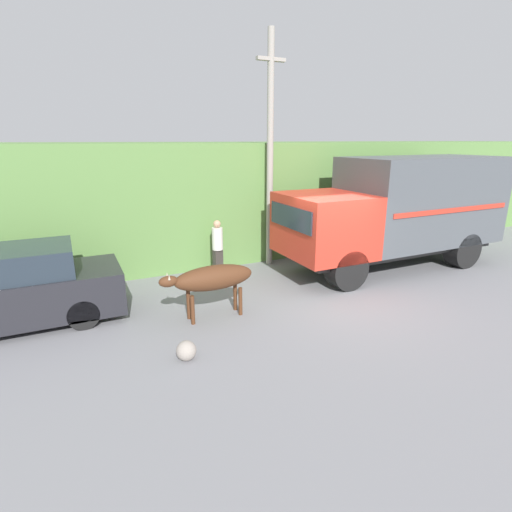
# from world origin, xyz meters

# --- Properties ---
(ground_plane) EXTENTS (60.00, 60.00, 0.00)m
(ground_plane) POSITION_xyz_m (0.00, 0.00, 0.00)
(ground_plane) COLOR gray
(hillside_embankment) EXTENTS (32.00, 6.28, 3.82)m
(hillside_embankment) POSITION_xyz_m (0.00, 6.77, 1.91)
(hillside_embankment) COLOR #608C47
(hillside_embankment) RESTS_ON ground_plane
(building_backdrop) EXTENTS (4.39, 2.70, 3.22)m
(building_backdrop) POSITION_xyz_m (-6.56, 5.21, 1.62)
(building_backdrop) COLOR #8CC69E
(building_backdrop) RESTS_ON ground_plane
(cargo_truck) EXTENTS (7.32, 2.50, 3.41)m
(cargo_truck) POSITION_xyz_m (3.28, 1.37, 1.86)
(cargo_truck) COLOR #2D2D2D
(cargo_truck) RESTS_ON ground_plane
(brown_cow) EXTENTS (2.15, 0.56, 1.23)m
(brown_cow) POSITION_xyz_m (-3.31, 0.26, 0.93)
(brown_cow) COLOR #512D19
(brown_cow) RESTS_ON ground_plane
(parked_suv) EXTENTS (4.75, 1.81, 1.73)m
(parked_suv) POSITION_xyz_m (-7.45, 1.70, 0.83)
(parked_suv) COLOR #232328
(parked_suv) RESTS_ON ground_plane
(pedestrian_on_hill) EXTENTS (0.38, 0.38, 1.65)m
(pedestrian_on_hill) POSITION_xyz_m (-2.14, 3.09, 0.91)
(pedestrian_on_hill) COLOR #38332D
(pedestrian_on_hill) RESTS_ON ground_plane
(utility_pole) EXTENTS (0.90, 0.20, 6.96)m
(utility_pole) POSITION_xyz_m (-0.26, 3.37, 3.61)
(utility_pole) COLOR #9E998E
(utility_pole) RESTS_ON ground_plane
(roadside_rock) EXTENTS (0.38, 0.38, 0.38)m
(roadside_rock) POSITION_xyz_m (-4.38, -1.28, 0.19)
(roadside_rock) COLOR gray
(roadside_rock) RESTS_ON ground_plane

